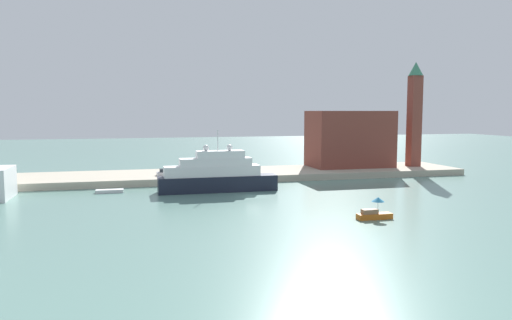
% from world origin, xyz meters
% --- Properties ---
extents(ground, '(400.00, 400.00, 0.00)m').
position_xyz_m(ground, '(0.00, 0.00, 0.00)').
color(ground, slate).
extents(quay_dock, '(110.00, 18.23, 1.43)m').
position_xyz_m(quay_dock, '(0.00, 25.11, 0.71)').
color(quay_dock, '#ADA38E').
rests_on(quay_dock, ground).
extents(large_yacht, '(22.16, 3.93, 11.54)m').
position_xyz_m(large_yacht, '(-5.39, 7.10, 3.08)').
color(large_yacht, black).
rests_on(large_yacht, ground).
extents(small_motorboat, '(4.98, 1.80, 3.07)m').
position_xyz_m(small_motorboat, '(11.91, -21.66, 1.04)').
color(small_motorboat, '#C66019').
rests_on(small_motorboat, ground).
extents(work_barge, '(4.94, 1.64, 0.60)m').
position_xyz_m(work_barge, '(-24.71, 10.58, 0.30)').
color(work_barge, silver).
rests_on(work_barge, ground).
extents(harbor_building, '(19.39, 11.67, 13.61)m').
position_xyz_m(harbor_building, '(31.26, 28.03, 8.23)').
color(harbor_building, brown).
rests_on(harbor_building, quay_dock).
extents(bell_tower, '(3.51, 3.51, 25.44)m').
position_xyz_m(bell_tower, '(46.86, 24.74, 15.05)').
color(bell_tower, brown).
rests_on(bell_tower, quay_dock).
extents(parked_car, '(4.08, 1.88, 1.39)m').
position_xyz_m(parked_car, '(-13.63, 22.11, 2.02)').
color(parked_car, silver).
rests_on(parked_car, quay_dock).
extents(person_figure, '(0.36, 0.36, 1.58)m').
position_xyz_m(person_figure, '(-9.57, 17.62, 2.15)').
color(person_figure, maroon).
rests_on(person_figure, quay_dock).
extents(mooring_bollard, '(0.50, 0.50, 0.82)m').
position_xyz_m(mooring_bollard, '(-2.72, 17.03, 1.83)').
color(mooring_bollard, black).
rests_on(mooring_bollard, quay_dock).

